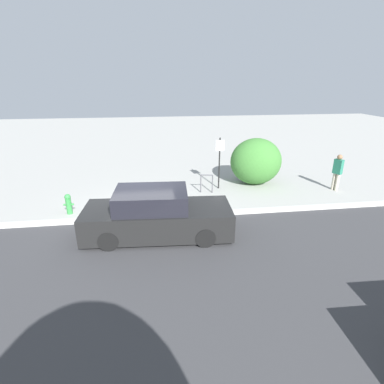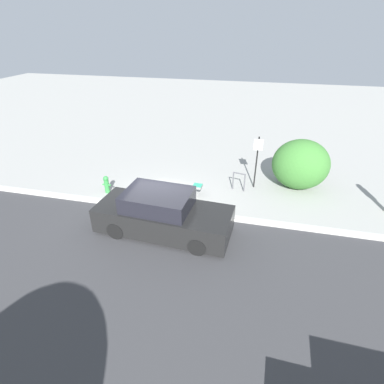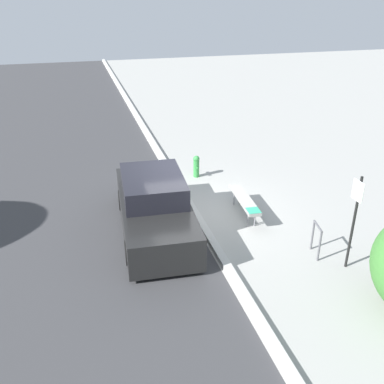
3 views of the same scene
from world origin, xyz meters
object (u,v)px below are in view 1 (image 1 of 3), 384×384
Objects in this scene: sign_post at (219,159)px; parked_car_near at (157,216)px; bench at (152,192)px; pedestrian at (337,171)px; bike_rack at (207,182)px; fire_hydrant at (68,203)px.

sign_post reaches higher than parked_car_near.
sign_post is at bearing 28.60° from bench.
bench is 0.42× the size of parked_car_near.
pedestrian is (5.08, -0.91, -0.52)m from sign_post.
bench is at bearing -158.85° from bike_rack.
bike_rack is 0.51× the size of pedestrian.
bike_rack is at bearing 15.11° from fire_hydrant.
bench is 0.85× the size of sign_post.
parked_car_near is (0.12, -2.61, 0.19)m from bench.
fire_hydrant is (-5.39, -1.46, -0.09)m from bike_rack.
sign_post is 3.01× the size of fire_hydrant.
sign_post is 5.18m from pedestrian.
pedestrian reaches higher than fire_hydrant.
sign_post is at bearing -125.32° from pedestrian.
bench is at bearing -155.58° from sign_post.
parked_car_near is (-2.23, -3.52, 0.18)m from bike_rack.
fire_hydrant is 0.17× the size of parked_car_near.
parked_car_near is (-7.95, -3.06, -0.18)m from pedestrian.
bike_rack is 1.08× the size of fire_hydrant.
bench is 2.54× the size of fire_hydrant.
sign_post is 6.40m from fire_hydrant.
sign_post is 0.50× the size of parked_car_near.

